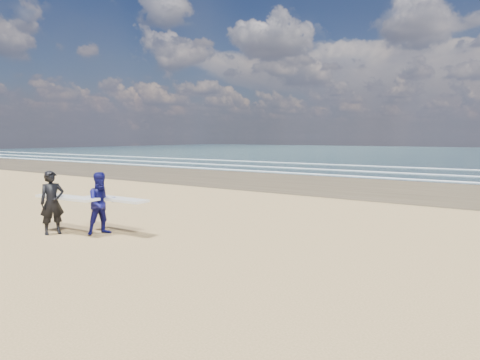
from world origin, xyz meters
The scene contains 2 objects.
surfer_near centered at (-1.12, 0.68, 0.94)m, with size 2.23×1.09×1.84m.
surfer_far centered at (0.05, 1.48, 0.91)m, with size 2.21×1.16×1.80m.
Camera 1 is at (10.23, -6.31, 2.81)m, focal length 32.00 mm.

